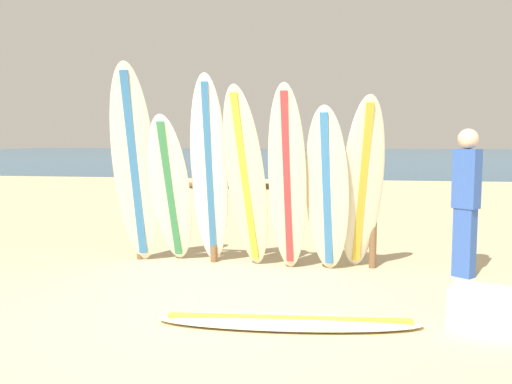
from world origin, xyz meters
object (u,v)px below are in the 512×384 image
at_px(surfboard_leaning_left, 170,191).
at_px(surfboard_leaning_center_left, 210,173).
at_px(small_boat_offshore, 227,165).
at_px(surfboard_rack, 252,208).
at_px(surfboard_lying_on_sand, 289,321).
at_px(surfboard_leaning_far_right, 362,185).
at_px(cooler_box, 488,310).
at_px(surfboard_leaning_center_right, 287,180).
at_px(surfboard_leaning_center, 246,180).
at_px(surfboard_leaning_far_left, 135,167).
at_px(beachgoer_standing, 466,196).
at_px(surfboard_leaning_right, 327,190).

bearing_deg(surfboard_leaning_left, surfboard_leaning_center_left, 0.47).
xyz_separation_m(surfboard_leaning_left, small_boat_offshore, (-4.44, 22.97, -0.71)).
xyz_separation_m(surfboard_rack, surfboard_lying_on_sand, (0.74, -2.34, -0.70)).
distance_m(surfboard_leaning_far_right, cooler_box, 2.37).
bearing_deg(surfboard_leaning_center_right, cooler_box, -42.65).
bearing_deg(surfboard_leaning_center, surfboard_leaning_center_right, -2.79).
distance_m(surfboard_rack, surfboard_lying_on_sand, 2.55).
height_order(surfboard_leaning_far_left, surfboard_leaning_left, surfboard_leaning_far_left).
height_order(surfboard_leaning_center_left, surfboard_leaning_far_right, surfboard_leaning_center_left).
distance_m(surfboard_rack, surfboard_leaning_center_right, 0.78).
xyz_separation_m(surfboard_leaning_far_left, surfboard_leaning_center_right, (1.95, -0.04, -0.14)).
xyz_separation_m(surfboard_leaning_center_right, surfboard_leaning_far_right, (0.89, 0.17, -0.07)).
distance_m(surfboard_leaning_left, small_boat_offshore, 23.40).
bearing_deg(surfboard_leaning_left, surfboard_leaning_center_right, -3.68).
distance_m(surfboard_leaning_center, beachgoer_standing, 2.61).
xyz_separation_m(surfboard_leaning_center, surfboard_lying_on_sand, (0.74, -1.94, -1.10)).
distance_m(surfboard_leaning_center, surfboard_lying_on_sand, 2.35).
bearing_deg(surfboard_leaning_center, surfboard_leaning_left, 175.86).
height_order(surfboard_rack, cooler_box, surfboard_rack).
bearing_deg(beachgoer_standing, surfboard_leaning_center, -177.52).
xyz_separation_m(surfboard_leaning_right, surfboard_leaning_far_right, (0.42, 0.12, 0.06)).
distance_m(surfboard_lying_on_sand, beachgoer_standing, 2.92).
distance_m(surfboard_leaning_center_left, beachgoer_standing, 3.09).
distance_m(surfboard_leaning_center_left, cooler_box, 3.60).
bearing_deg(small_boat_offshore, beachgoer_standing, -70.70).
bearing_deg(surfboard_leaning_far_right, cooler_box, -62.16).
bearing_deg(beachgoer_standing, surfboard_leaning_far_left, -178.61).
height_order(surfboard_rack, small_boat_offshore, surfboard_rack).
relative_size(surfboard_rack, cooler_box, 5.34).
xyz_separation_m(surfboard_leaning_far_left, surfboard_leaning_right, (2.43, 0.02, -0.27)).
height_order(surfboard_leaning_right, beachgoer_standing, surfboard_leaning_right).
distance_m(surfboard_leaning_far_left, surfboard_leaning_center_left, 0.97).
relative_size(surfboard_leaning_left, cooler_box, 3.23).
bearing_deg(surfboard_leaning_far_left, surfboard_leaning_center_right, -1.16).
relative_size(surfboard_rack, surfboard_leaning_center, 1.41).
xyz_separation_m(surfboard_leaning_far_right, small_boat_offshore, (-6.83, 22.89, -0.82)).
relative_size(surfboard_leaning_right, surfboard_leaning_far_right, 0.95).
relative_size(surfboard_leaning_far_left, cooler_box, 4.27).
bearing_deg(surfboard_leaning_center_right, surfboard_leaning_center, 177.21).
bearing_deg(beachgoer_standing, cooler_box, -95.24).
bearing_deg(surfboard_leaning_right, beachgoer_standing, 2.89).
relative_size(surfboard_leaning_far_left, surfboard_leaning_center_right, 1.12).
xyz_separation_m(surfboard_leaning_center_left, surfboard_leaning_far_right, (1.88, 0.07, -0.13)).
bearing_deg(surfboard_leaning_far_right, surfboard_leaning_center_right, -168.94).
height_order(surfboard_leaning_far_right, small_boat_offshore, surfboard_leaning_far_right).
bearing_deg(surfboard_leaning_far_right, surfboard_leaning_center_left, -177.77).
bearing_deg(surfboard_leaning_right, surfboard_leaning_center_left, 178.24).
relative_size(surfboard_leaning_left, surfboard_leaning_center_right, 0.85).
height_order(surfboard_leaning_left, surfboard_leaning_center_left, surfboard_leaning_center_left).
height_order(surfboard_leaning_far_left, surfboard_leaning_right, surfboard_leaning_far_left).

